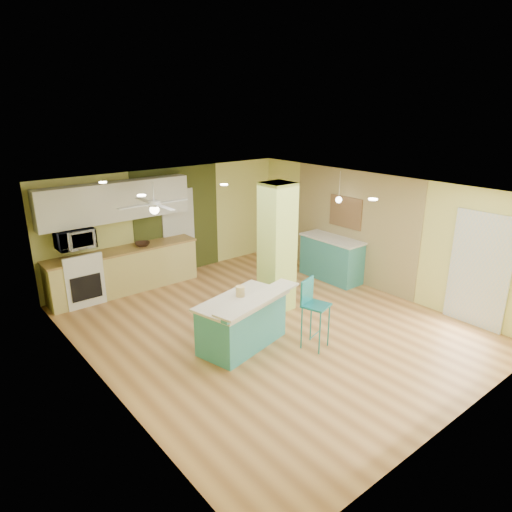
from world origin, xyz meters
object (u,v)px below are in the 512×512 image
Objects in this scene: side_counter at (332,258)px; canister at (240,291)px; fruit_bowl at (142,244)px; peninsula at (243,321)px; bar_stool at (312,302)px.

canister is (-3.41, -1.03, 0.43)m from side_counter.
side_counter is 4.75× the size of fruit_bowl.
peninsula is 1.19m from bar_stool.
bar_stool is (0.87, -0.73, 0.35)m from peninsula.
bar_stool is 3.24m from side_counter.
fruit_bowl is (-3.57, 2.26, 0.49)m from side_counter.
side_counter reaches higher than peninsula.
side_counter is at bearing -32.33° from fruit_bowl.
bar_stool is 4.27m from fruit_bowl.
bar_stool is at bearing -143.94° from side_counter.
bar_stool reaches higher than canister.
fruit_bowl is (-0.97, 4.16, 0.19)m from bar_stool.
canister is at bearing 53.34° from peninsula.
canister reaches higher than peninsula.
peninsula is 1.23× the size of side_counter.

